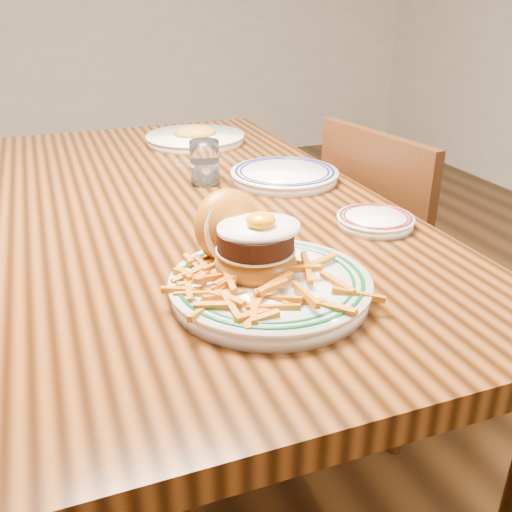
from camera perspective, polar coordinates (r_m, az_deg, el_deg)
name	(u,v)px	position (r m, az deg, el deg)	size (l,w,h in m)	color
floor	(203,446)	(1.73, -5.34, -18.36)	(6.00, 6.00, 0.00)	black
table	(192,234)	(1.37, -6.44, 2.20)	(0.85, 1.60, 0.75)	black
chair_right	(397,271)	(1.66, 13.87, -1.44)	(0.47, 0.47, 0.87)	#41210D
main_plate	(263,268)	(0.90, 0.70, -1.25)	(0.32, 0.34, 0.15)	white
side_plate	(375,220)	(1.19, 11.85, 3.56)	(0.16, 0.16, 0.02)	white
rear_plate	(284,175)	(1.45, 2.87, 8.14)	(0.27, 0.27, 0.03)	white
water_glass	(205,165)	(1.42, -5.13, 9.02)	(0.07, 0.07, 0.11)	white
far_plate	(195,138)	(1.83, -6.09, 11.68)	(0.31, 0.31, 0.06)	white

